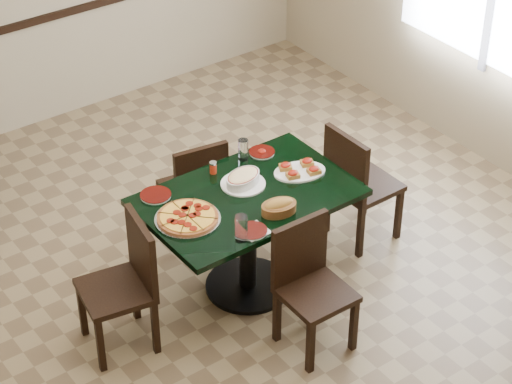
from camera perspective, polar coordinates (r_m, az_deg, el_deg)
floor at (r=6.60m, az=-1.07°, el=-5.71°), size 5.50×5.50×0.00m
room_shell at (r=7.67m, az=-2.32°, el=10.89°), size 5.50×5.50×5.50m
main_table at (r=6.28m, az=-0.47°, el=-1.50°), size 1.33×0.86×0.75m
chair_far at (r=6.77m, az=-3.43°, el=0.30°), size 0.44×0.44×0.82m
chair_near at (r=5.98m, az=3.04°, el=-4.99°), size 0.40×0.40×0.84m
chair_right at (r=6.79m, az=5.74°, el=0.67°), size 0.42×0.42×0.89m
chair_left at (r=6.00m, az=-7.37°, el=-4.91°), size 0.47×0.47×0.87m
pepperoni_pizza at (r=5.96m, az=-3.93°, el=-1.46°), size 0.40×0.40×0.04m
lasagna_casserole at (r=6.23m, az=-0.75°, el=0.77°), size 0.29×0.28×0.09m
bread_basket at (r=6.00m, az=1.31°, el=-0.85°), size 0.25×0.19×0.10m
bruschetta_platter at (r=6.36m, az=2.51°, el=1.28°), size 0.40×0.33×0.05m
side_plate_near at (r=5.86m, az=-0.23°, el=-2.23°), size 0.18×0.18×0.02m
side_plate_far_r at (r=6.56m, az=0.34°, el=2.30°), size 0.17×0.17×0.03m
side_plate_far_l at (r=6.18m, az=-5.75°, el=-0.18°), size 0.19×0.19×0.02m
napkin_setting at (r=5.87m, az=-0.09°, el=-2.23°), size 0.16×0.16×0.01m
water_glass_a at (r=6.47m, az=-0.74°, el=2.44°), size 0.07×0.07×0.14m
water_glass_b at (r=5.76m, az=-0.85°, el=-2.08°), size 0.08×0.08×0.16m
pepper_shaker at (r=6.35m, az=-2.47°, el=1.41°), size 0.05×0.05×0.08m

